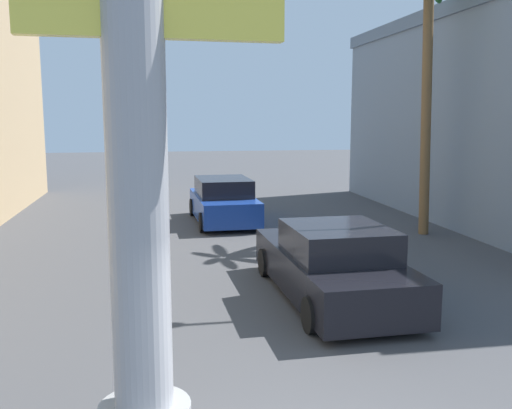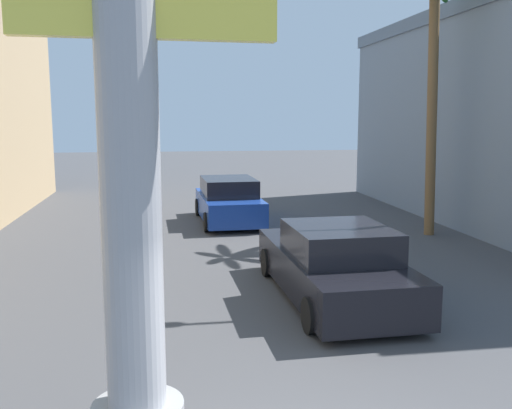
{
  "view_description": "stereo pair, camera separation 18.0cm",
  "coord_description": "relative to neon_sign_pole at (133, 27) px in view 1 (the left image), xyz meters",
  "views": [
    {
      "loc": [
        -1.71,
        -4.49,
        3.68
      ],
      "look_at": [
        0.0,
        5.11,
        2.17
      ],
      "focal_mm": 40.0,
      "sensor_mm": 36.0,
      "label": 1
    },
    {
      "loc": [
        -1.54,
        -4.52,
        3.68
      ],
      "look_at": [
        0.0,
        5.11,
        2.17
      ],
      "focal_mm": 40.0,
      "sensor_mm": 36.0,
      "label": 2
    }
  ],
  "objects": [
    {
      "name": "car_lead",
      "position": [
        3.66,
        5.11,
        -3.82
      ],
      "size": [
        2.27,
        5.25,
        1.56
      ],
      "color": "black",
      "rests_on": "ground"
    },
    {
      "name": "neon_sign_pole",
      "position": [
        0.0,
        0.0,
        0.0
      ],
      "size": [
        2.87,
        0.97,
        9.25
      ],
      "color": "#9E9EA3",
      "rests_on": "ground"
    },
    {
      "name": "palm_tree_mid_right",
      "position": [
        8.41,
        10.85,
        0.83
      ],
      "size": [
        2.97,
        3.0,
        8.04
      ],
      "color": "brown",
      "rests_on": "ground"
    },
    {
      "name": "car_far",
      "position": [
        2.5,
        13.88,
        -3.78
      ],
      "size": [
        2.16,
        4.55,
        1.56
      ],
      "color": "black",
      "rests_on": "ground"
    },
    {
      "name": "ground_plane",
      "position": [
        1.87,
        8.81,
        -4.52
      ],
      "size": [
        92.99,
        92.99,
        0.0
      ],
      "primitive_type": "plane",
      "color": "#424244"
    }
  ]
}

